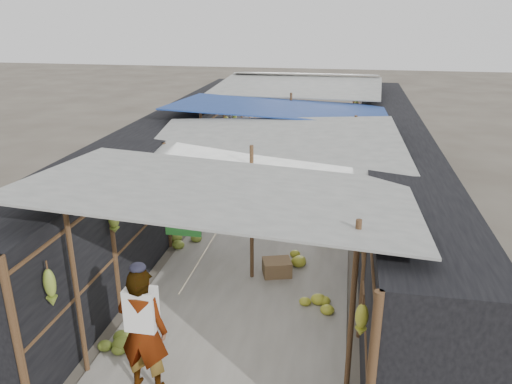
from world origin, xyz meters
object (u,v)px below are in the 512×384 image
Objects in this scene: black_basin at (332,205)px; vendor_elderly at (143,331)px; shopper_blue at (277,198)px; crate_near at (277,268)px; vendor_seated at (346,199)px.

vendor_elderly reaches higher than black_basin.
shopper_blue reaches higher than black_basin.
crate_near is at bearing -108.29° from vendor_elderly.
crate_near is at bearing -87.49° from shopper_blue.
vendor_seated is (1.24, 3.08, 0.35)m from crate_near.
crate_near is 1.00× the size of black_basin.
crate_near is 0.34× the size of shopper_blue.
vendor_elderly reaches higher than shopper_blue.
vendor_seated is at bearing 24.75° from shopper_blue.
shopper_blue is at bearing 81.27° from crate_near.
crate_near is 0.52× the size of vendor_seated.
black_basin is 0.34× the size of shopper_blue.
vendor_elderly is at bearing -107.30° from black_basin.
vendor_elderly is at bearing -128.37° from crate_near.
vendor_elderly is (-2.19, -7.02, 0.83)m from black_basin.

